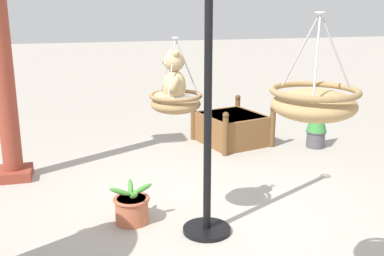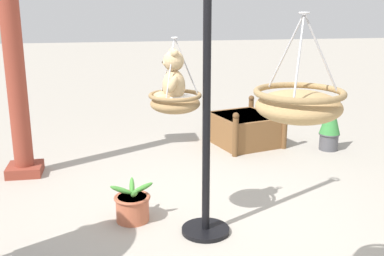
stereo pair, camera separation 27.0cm
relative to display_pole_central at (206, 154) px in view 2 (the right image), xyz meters
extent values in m
plane|color=#A8A093|center=(0.23, -0.01, -0.76)|extent=(40.00, 40.00, 0.00)
cylinder|color=black|center=(0.00, 0.00, 0.44)|extent=(0.07, 0.07, 2.38)
cylinder|color=black|center=(0.00, 0.00, -0.74)|extent=(0.44, 0.44, 0.04)
ellipsoid|color=#A37F51|center=(0.15, 0.25, 0.43)|extent=(0.44, 0.44, 0.16)
torus|color=olive|center=(0.15, 0.25, 0.51)|extent=(0.47, 0.47, 0.04)
ellipsoid|color=silver|center=(0.15, 0.25, 0.45)|extent=(0.39, 0.39, 0.13)
cylinder|color=#B7B7BC|center=(0.24, 0.30, 0.75)|extent=(0.19, 0.12, 0.50)
cylinder|color=#B7B7BC|center=(0.06, 0.30, 0.75)|extent=(0.19, 0.12, 0.50)
cylinder|color=#B7B7BC|center=(0.15, 0.15, 0.75)|extent=(0.01, 0.21, 0.50)
torus|color=#B7B7BC|center=(0.15, 0.25, 1.00)|extent=(0.06, 0.06, 0.01)
ellipsoid|color=tan|center=(0.15, 0.26, 0.59)|extent=(0.23, 0.20, 0.28)
sphere|color=tan|center=(0.15, 0.26, 0.81)|extent=(0.23, 0.23, 0.18)
ellipsoid|color=#D9B683|center=(0.15, 0.32, 0.79)|extent=(0.10, 0.09, 0.06)
sphere|color=black|center=(0.15, 0.35, 0.80)|extent=(0.03, 0.03, 0.03)
sphere|color=tan|center=(0.09, 0.26, 0.88)|extent=(0.07, 0.07, 0.07)
sphere|color=tan|center=(0.21, 0.26, 0.88)|extent=(0.07, 0.07, 0.07)
ellipsoid|color=tan|center=(0.03, 0.29, 0.63)|extent=(0.07, 0.13, 0.18)
ellipsoid|color=tan|center=(0.27, 0.29, 0.63)|extent=(0.07, 0.13, 0.18)
ellipsoid|color=tan|center=(0.09, 0.36, 0.49)|extent=(0.08, 0.16, 0.08)
ellipsoid|color=tan|center=(0.21, 0.36, 0.49)|extent=(0.08, 0.16, 0.08)
ellipsoid|color=tan|center=(-1.39, -0.24, 0.73)|extent=(0.49, 0.49, 0.18)
torus|color=#97794E|center=(-1.39, -0.24, 0.81)|extent=(0.52, 0.52, 0.04)
cylinder|color=#B7B7BC|center=(-1.29, -0.19, 1.03)|extent=(0.21, 0.13, 0.44)
cylinder|color=#B7B7BC|center=(-1.48, -0.19, 1.03)|extent=(0.21, 0.13, 0.44)
cylinder|color=#B7B7BC|center=(-1.39, -0.36, 1.03)|extent=(0.01, 0.24, 0.44)
torus|color=#B7B7BC|center=(-1.39, -0.24, 1.25)|extent=(0.06, 0.06, 0.01)
cylinder|color=brown|center=(1.84, 1.88, 0.67)|extent=(0.23, 0.23, 2.86)
cube|color=brown|center=(1.84, 1.88, -0.70)|extent=(0.41, 0.41, 0.12)
cube|color=brown|center=(2.58, -1.10, -0.54)|extent=(1.07, 1.02, 0.44)
cube|color=#382819|center=(2.58, -1.10, -0.35)|extent=(0.94, 0.90, 0.06)
cylinder|color=brown|center=(2.05, -0.83, -0.49)|extent=(0.08, 0.08, 0.54)
cylinder|color=brown|center=(2.90, -0.59, -0.49)|extent=(0.08, 0.08, 0.54)
cylinder|color=brown|center=(2.27, -1.61, -0.49)|extent=(0.08, 0.08, 0.54)
cylinder|color=brown|center=(3.12, -1.37, -0.49)|extent=(0.08, 0.08, 0.54)
sphere|color=brown|center=(2.05, -0.83, -0.19)|extent=(0.09, 0.09, 0.09)
sphere|color=brown|center=(2.90, -0.59, -0.19)|extent=(0.09, 0.09, 0.09)
sphere|color=brown|center=(2.27, -1.61, -0.19)|extent=(0.09, 0.09, 0.09)
sphere|color=brown|center=(3.12, -1.37, -0.19)|extent=(0.09, 0.09, 0.09)
cylinder|color=#BC6042|center=(0.36, 0.65, -0.63)|extent=(0.32, 0.32, 0.25)
torus|color=#A9573B|center=(0.36, 0.65, -0.52)|extent=(0.35, 0.35, 0.03)
cylinder|color=#382819|center=(0.36, 0.65, -0.52)|extent=(0.28, 0.28, 0.03)
ellipsoid|color=#478E38|center=(0.44, 0.64, -0.45)|extent=(0.21, 0.06, 0.17)
ellipsoid|color=#478E38|center=(0.36, 0.75, -0.43)|extent=(0.05, 0.22, 0.13)
ellipsoid|color=#478E38|center=(0.27, 0.63, -0.44)|extent=(0.22, 0.09, 0.16)
ellipsoid|color=#478E38|center=(0.37, 0.55, -0.43)|extent=(0.08, 0.23, 0.13)
cylinder|color=#4C4C51|center=(2.10, -2.22, -0.64)|extent=(0.26, 0.26, 0.24)
torus|color=#444449|center=(2.10, -2.22, -0.52)|extent=(0.29, 0.29, 0.03)
cylinder|color=#382819|center=(2.10, -2.22, -0.53)|extent=(0.23, 0.23, 0.03)
cone|color=#38843D|center=(2.10, -2.22, -0.25)|extent=(0.29, 0.29, 0.52)
camera|label=1|loc=(-3.78, 1.07, 1.32)|focal=43.92mm
camera|label=2|loc=(-3.83, 0.80, 1.32)|focal=43.92mm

